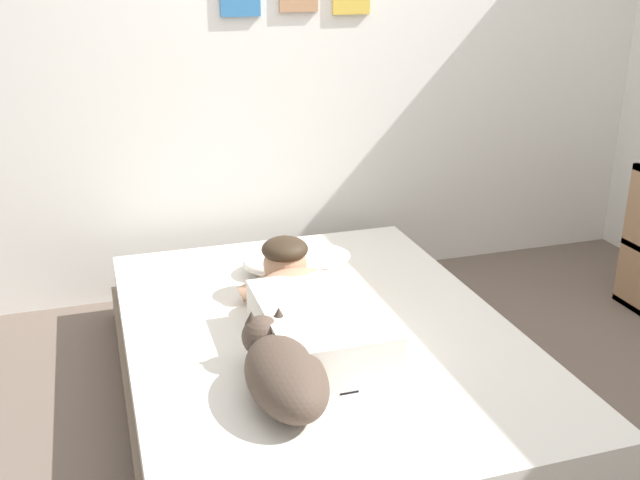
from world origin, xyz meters
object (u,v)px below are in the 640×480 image
object	(u,v)px
coffee_cup	(328,280)
cell_phone	(343,383)
pillow	(297,260)
bed	(320,364)
person_lying	(309,309)
dog	(283,371)

from	to	relation	value
coffee_cup	cell_phone	size ratio (longest dim) A/B	0.89
pillow	coffee_cup	distance (m)	0.25
bed	pillow	xyz separation A→B (m)	(0.07, 0.58, 0.22)
pillow	person_lying	bearing A→B (deg)	-101.46
coffee_cup	cell_phone	distance (m)	0.80
cell_phone	person_lying	bearing A→B (deg)	90.51
dog	cell_phone	world-z (taller)	dog
pillow	dog	xyz separation A→B (m)	(-0.34, -1.03, 0.05)
dog	pillow	bearing A→B (deg)	71.66
dog	cell_phone	xyz separation A→B (m)	(0.22, 0.02, -0.10)
bed	dog	size ratio (longest dim) A/B	3.65
pillow	cell_phone	world-z (taller)	pillow
coffee_cup	bed	bearing A→B (deg)	-113.19
dog	coffee_cup	size ratio (longest dim) A/B	4.60
bed	coffee_cup	bearing A→B (deg)	66.81
pillow	cell_phone	size ratio (longest dim) A/B	3.71
coffee_cup	pillow	bearing A→B (deg)	108.70
person_lying	coffee_cup	bearing A→B (deg)	61.95
pillow	coffee_cup	xyz separation A→B (m)	(0.08, -0.23, -0.02)
pillow	person_lying	size ratio (longest dim) A/B	0.57
bed	pillow	world-z (taller)	pillow
cell_phone	pillow	bearing A→B (deg)	83.13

